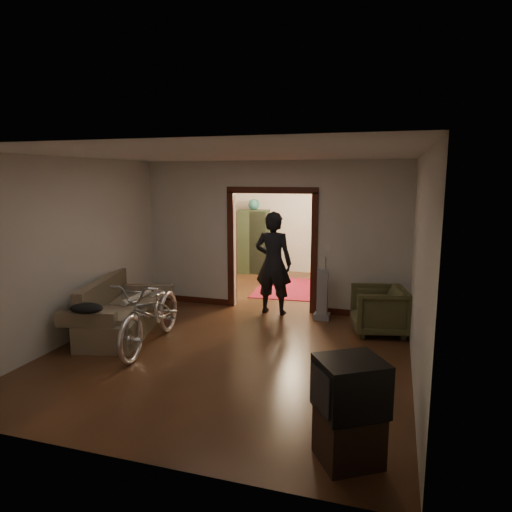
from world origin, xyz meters
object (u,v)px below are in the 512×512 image
at_px(sofa, 121,307).
at_px(person, 273,263).
at_px(armchair, 379,310).
at_px(bicycle, 152,312).
at_px(locker, 254,242).
at_px(desk, 352,262).

relative_size(sofa, person, 1.00).
distance_m(sofa, armchair, 4.15).
bearing_deg(bicycle, locker, 85.34).
xyz_separation_m(sofa, armchair, (3.96, 1.24, -0.05)).
bearing_deg(person, locker, -63.47).
height_order(armchair, locker, locker).
xyz_separation_m(bicycle, armchair, (3.21, 1.59, -0.14)).
height_order(sofa, bicycle, bicycle).
xyz_separation_m(sofa, person, (2.05, 1.80, 0.51)).
relative_size(armchair, person, 0.44).
bearing_deg(desk, locker, 170.09).
distance_m(armchair, person, 2.07).
relative_size(bicycle, locker, 1.20).
xyz_separation_m(locker, desk, (2.54, 0.06, -0.41)).
relative_size(sofa, bicycle, 0.95).
bearing_deg(bicycle, desk, 60.48).
bearing_deg(sofa, armchair, 2.89).
xyz_separation_m(armchair, locker, (-3.34, 3.90, 0.45)).
relative_size(bicycle, desk, 1.78).
distance_m(person, desk, 3.62).
bearing_deg(locker, armchair, -61.26).
distance_m(bicycle, desk, 6.05).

